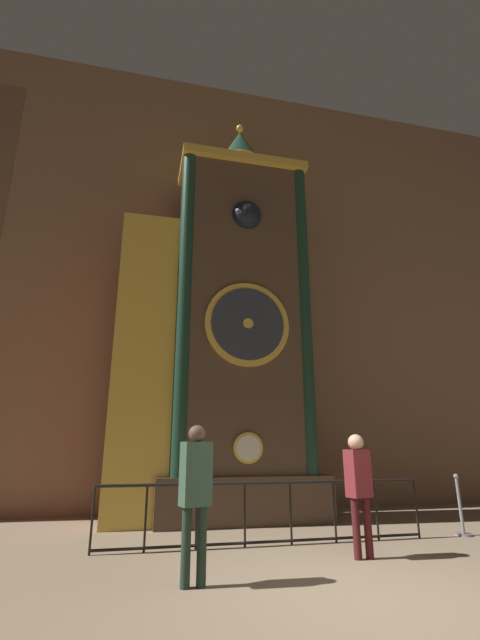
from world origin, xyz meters
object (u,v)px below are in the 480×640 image
object	(u,v)px
visitor_near	(196,486)
stanchion_post	(461,515)
visitor_far	(359,481)
clock_tower	(222,327)

from	to	relation	value
visitor_near	stanchion_post	xyz separation A→B (m)	(4.99, 1.80, -0.72)
visitor_near	visitor_far	xyz separation A→B (m)	(2.47, 0.71, -0.04)
clock_tower	visitor_near	world-z (taller)	clock_tower
visitor_far	stanchion_post	bearing A→B (deg)	7.37
visitor_far	visitor_near	bearing A→B (deg)	179.84
visitor_near	clock_tower	bearing A→B (deg)	60.20
visitor_near	visitor_far	world-z (taller)	visitor_near
clock_tower	visitor_far	xyz separation A→B (m)	(1.41, -3.41, -3.17)
clock_tower	stanchion_post	xyz separation A→B (m)	(3.92, -2.32, -3.86)
clock_tower	visitor_near	bearing A→B (deg)	-104.55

